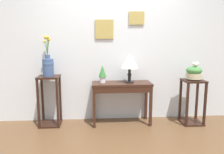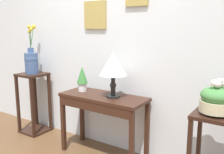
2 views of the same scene
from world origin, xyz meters
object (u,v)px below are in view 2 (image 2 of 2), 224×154
object	(u,v)px
table_lamp	(113,65)
pedestal_stand_left	(34,103)
planter_bowl_wide_right	(216,99)
console_table	(102,106)
potted_plant_on_console	(82,78)
flower_vase_tall_left	(31,60)

from	to	relation	value
table_lamp	pedestal_stand_left	distance (m)	1.50
planter_bowl_wide_right	console_table	bearing A→B (deg)	176.65
console_table	planter_bowl_wide_right	world-z (taller)	planter_bowl_wide_right
console_table	potted_plant_on_console	world-z (taller)	potted_plant_on_console
console_table	pedestal_stand_left	distance (m)	1.23
console_table	flower_vase_tall_left	size ratio (longest dim) A/B	1.51
table_lamp	flower_vase_tall_left	bearing A→B (deg)	179.33
flower_vase_tall_left	console_table	bearing A→B (deg)	-1.82
table_lamp	potted_plant_on_console	distance (m)	0.49
potted_plant_on_console	flower_vase_tall_left	size ratio (longest dim) A/B	0.45
console_table	table_lamp	distance (m)	0.49
console_table	planter_bowl_wide_right	bearing A→B (deg)	-3.35
console_table	table_lamp	bearing A→B (deg)	9.82
potted_plant_on_console	flower_vase_tall_left	xyz separation A→B (m)	(-0.90, -0.01, 0.15)
flower_vase_tall_left	planter_bowl_wide_right	distance (m)	2.45
potted_plant_on_console	flower_vase_tall_left	world-z (taller)	flower_vase_tall_left
table_lamp	potted_plant_on_console	bearing A→B (deg)	177.21
potted_plant_on_console	pedestal_stand_left	xyz separation A→B (m)	(-0.89, -0.01, -0.46)
planter_bowl_wide_right	flower_vase_tall_left	bearing A→B (deg)	177.42
potted_plant_on_console	pedestal_stand_left	distance (m)	1.01
potted_plant_on_console	pedestal_stand_left	world-z (taller)	potted_plant_on_console
console_table	planter_bowl_wide_right	distance (m)	1.26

